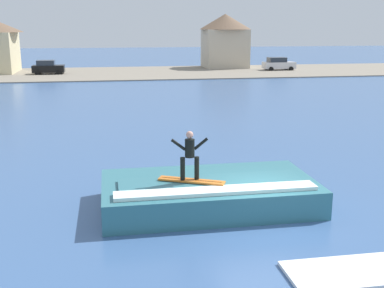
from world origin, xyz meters
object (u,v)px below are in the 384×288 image
(car_near_shore, at_px, (48,67))
(house_gabled_white, at_px, (225,38))
(surfer, at_px, (190,153))
(wave_crest, at_px, (209,193))
(surfboard, at_px, (191,181))
(car_far_shore, at_px, (278,64))

(car_near_shore, bearing_deg, house_gabled_white, 13.74)
(surfer, distance_m, car_near_shore, 50.49)
(wave_crest, bearing_deg, surfer, -157.26)
(surfboard, bearing_deg, surfer, 142.62)
(surfer, height_order, car_near_shore, surfer)
(car_near_shore, distance_m, house_gabled_white, 25.66)
(house_gabled_white, bearing_deg, car_far_shore, -41.91)
(surfboard, distance_m, car_far_shore, 54.16)
(wave_crest, height_order, surfboard, surfboard)
(house_gabled_white, bearing_deg, wave_crest, -104.28)
(surfer, distance_m, car_far_shore, 54.15)
(wave_crest, bearing_deg, car_far_shore, 67.66)
(wave_crest, height_order, house_gabled_white, house_gabled_white)
(surfboard, xyz_separation_m, car_far_shore, (21.04, 49.90, -0.14))
(wave_crest, bearing_deg, surfboard, -152.93)
(house_gabled_white, bearing_deg, surfboard, -104.84)
(car_far_shore, height_order, house_gabled_white, house_gabled_white)
(wave_crest, xyz_separation_m, house_gabled_white, (14.06, 55.22, 3.82))
(car_far_shore, bearing_deg, surfboard, -112.86)
(surfboard, height_order, car_far_shore, car_far_shore)
(wave_crest, height_order, car_far_shore, car_far_shore)
(wave_crest, distance_m, car_far_shore, 53.59)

